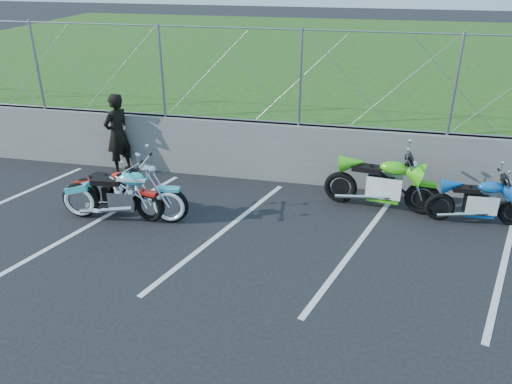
% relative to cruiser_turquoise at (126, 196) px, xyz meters
% --- Properties ---
extents(ground, '(90.00, 90.00, 0.00)m').
position_rel_cruiser_turquoise_xyz_m(ground, '(1.90, -1.06, -0.49)').
color(ground, black).
rests_on(ground, ground).
extents(retaining_wall, '(30.00, 0.22, 1.30)m').
position_rel_cruiser_turquoise_xyz_m(retaining_wall, '(1.90, 2.44, 0.16)').
color(retaining_wall, slate).
rests_on(retaining_wall, ground).
extents(grass_field, '(30.00, 20.00, 1.30)m').
position_rel_cruiser_turquoise_xyz_m(grass_field, '(1.90, 12.44, 0.16)').
color(grass_field, '#214913').
rests_on(grass_field, ground).
extents(chain_link_fence, '(28.00, 0.03, 2.00)m').
position_rel_cruiser_turquoise_xyz_m(chain_link_fence, '(1.90, 2.44, 1.81)').
color(chain_link_fence, gray).
rests_on(chain_link_fence, retaining_wall).
extents(parking_lines, '(18.29, 4.31, 0.01)m').
position_rel_cruiser_turquoise_xyz_m(parking_lines, '(3.10, -0.06, -0.49)').
color(parking_lines, silver).
rests_on(parking_lines, ground).
extents(cruiser_turquoise, '(2.46, 0.78, 1.22)m').
position_rel_cruiser_turquoise_xyz_m(cruiser_turquoise, '(0.00, 0.00, 0.00)').
color(cruiser_turquoise, black).
rests_on(cruiser_turquoise, ground).
extents(naked_orange, '(2.07, 0.71, 1.04)m').
position_rel_cruiser_turquoise_xyz_m(naked_orange, '(-0.26, 0.19, -0.04)').
color(naked_orange, black).
rests_on(naked_orange, ground).
extents(sportbike_green, '(2.25, 0.80, 1.17)m').
position_rel_cruiser_turquoise_xyz_m(sportbike_green, '(4.72, 1.50, 0.01)').
color(sportbike_green, black).
rests_on(sportbike_green, ground).
extents(sportbike_blue, '(1.88, 0.67, 0.97)m').
position_rel_cruiser_turquoise_xyz_m(sportbike_blue, '(6.46, 1.27, -0.07)').
color(sportbike_blue, black).
rests_on(sportbike_blue, ground).
extents(person_standing, '(0.67, 0.79, 1.84)m').
position_rel_cruiser_turquoise_xyz_m(person_standing, '(-1.16, 2.14, 0.43)').
color(person_standing, black).
rests_on(person_standing, ground).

